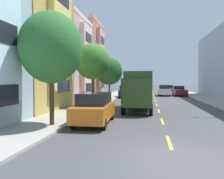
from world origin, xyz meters
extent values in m
plane|color=#424244|center=(0.00, 30.00, 0.00)|extent=(160.00, 160.00, 0.00)
cube|color=#99968E|center=(-7.10, 28.00, 0.07)|extent=(3.20, 120.00, 0.14)
cube|color=#99968E|center=(7.10, 28.00, 0.07)|extent=(3.20, 120.00, 0.14)
cube|color=yellow|center=(0.00, 2.00, 0.00)|extent=(0.14, 2.20, 0.01)
cube|color=yellow|center=(0.00, 7.00, 0.00)|extent=(0.14, 2.20, 0.01)
cube|color=yellow|center=(0.00, 12.00, 0.00)|extent=(0.14, 2.20, 0.01)
cube|color=yellow|center=(0.00, 17.00, 0.00)|extent=(0.14, 2.20, 0.01)
cube|color=yellow|center=(0.00, 22.00, 0.00)|extent=(0.14, 2.20, 0.01)
cube|color=yellow|center=(0.00, 27.00, 0.00)|extent=(0.14, 2.20, 0.01)
cube|color=yellow|center=(0.00, 32.00, 0.00)|extent=(0.14, 2.20, 0.01)
cube|color=yellow|center=(0.00, 37.00, 0.00)|extent=(0.14, 2.20, 0.01)
cube|color=yellow|center=(0.00, 42.00, 0.00)|extent=(0.14, 2.20, 0.01)
cube|color=yellow|center=(0.00, 47.00, 0.00)|extent=(0.14, 2.20, 0.01)
cube|color=#1E232D|center=(-8.13, 2.16, 1.93)|extent=(0.04, 2.72, 1.10)
cube|color=#1E232D|center=(-8.13, 2.16, 5.14)|extent=(0.04, 2.72, 1.10)
cube|color=#F9D572|center=(-8.42, 10.31, 6.72)|extent=(0.55, 3.58, 9.70)
cube|color=#1E232D|center=(-8.13, 10.31, 2.24)|extent=(0.04, 2.72, 1.10)
cube|color=#1E232D|center=(-8.13, 10.31, 5.97)|extent=(0.04, 2.72, 1.10)
cube|color=#CC9E9E|center=(-14.15, 18.45, 5.05)|extent=(10.90, 7.95, 10.10)
cube|color=#FECACA|center=(-8.95, 18.45, 10.32)|extent=(0.60, 7.95, 0.44)
cube|color=#FECACA|center=(-8.42, 18.45, 5.45)|extent=(0.55, 3.58, 7.88)
cube|color=#1E232D|center=(-8.13, 18.45, 1.82)|extent=(0.04, 2.72, 1.10)
cube|color=#1E232D|center=(-8.13, 18.45, 4.85)|extent=(0.04, 2.72, 1.10)
cube|color=#1E232D|center=(-8.13, 18.45, 7.88)|extent=(0.04, 2.72, 1.10)
cube|color=#B27560|center=(-14.27, 26.60, 5.78)|extent=(11.13, 7.95, 11.56)
cube|color=#E19B83|center=(-8.95, 26.60, 11.78)|extent=(0.60, 7.95, 0.44)
cube|color=#E19B83|center=(-8.42, 26.60, 6.24)|extent=(0.55, 3.58, 9.02)
cube|color=#1E232D|center=(-8.13, 26.60, 2.08)|extent=(0.04, 2.72, 1.10)
cube|color=#1E232D|center=(-8.13, 26.60, 5.55)|extent=(0.04, 2.72, 1.10)
cube|color=#1E232D|center=(-8.13, 26.60, 9.02)|extent=(0.04, 2.72, 1.10)
cylinder|color=#47331E|center=(-6.40, 4.08, 1.59)|extent=(0.26, 0.26, 2.90)
ellipsoid|color=#2D6B2D|center=(-6.40, 4.08, 4.57)|extent=(3.59, 3.59, 4.08)
cylinder|color=#47331E|center=(-6.40, 13.52, 1.70)|extent=(0.24, 0.24, 3.11)
ellipsoid|color=#387028|center=(-6.40, 13.52, 4.59)|extent=(3.49, 3.49, 3.56)
cylinder|color=#47331E|center=(-6.40, 22.95, 1.35)|extent=(0.23, 0.23, 2.42)
ellipsoid|color=#1E4C1E|center=(-6.40, 22.95, 4.00)|extent=(3.71, 3.71, 3.84)
cube|color=#2D471E|center=(-1.81, 13.15, 2.07)|extent=(2.43, 5.39, 2.81)
cube|color=#2D471E|center=(-1.79, 9.31, 1.76)|extent=(2.31, 1.91, 2.20)
cube|color=black|center=(-1.78, 8.41, 2.24)|extent=(2.02, 0.09, 0.97)
cube|color=black|center=(-1.82, 15.76, 0.43)|extent=(2.40, 0.17, 0.24)
cylinder|color=black|center=(-2.85, 9.25, 0.48)|extent=(0.28, 0.96, 0.96)
cylinder|color=black|center=(-0.73, 9.27, 0.48)|extent=(0.28, 0.96, 0.96)
cylinder|color=black|center=(-2.87, 14.63, 0.48)|extent=(0.28, 0.96, 0.96)
cylinder|color=black|center=(-0.75, 14.64, 0.48)|extent=(0.28, 0.96, 0.96)
cylinder|color=black|center=(-2.87, 13.53, 0.48)|extent=(0.28, 0.96, 0.96)
cylinder|color=black|center=(-0.75, 13.54, 0.48)|extent=(0.28, 0.96, 0.96)
cube|color=#194C28|center=(4.32, 50.43, 0.64)|extent=(1.84, 4.71, 0.62)
cube|color=black|center=(4.32, 50.05, 1.23)|extent=(1.61, 2.83, 0.55)
cylinder|color=black|center=(5.13, 52.02, 0.33)|extent=(0.22, 0.66, 0.66)
cylinder|color=black|center=(3.53, 52.03, 0.33)|extent=(0.22, 0.66, 0.66)
cylinder|color=black|center=(5.12, 48.82, 0.33)|extent=(0.22, 0.66, 0.66)
cylinder|color=black|center=(3.52, 48.83, 0.33)|extent=(0.22, 0.66, 0.66)
cube|color=navy|center=(-4.49, 27.21, 0.78)|extent=(2.07, 4.85, 0.90)
cube|color=black|center=(-4.49, 27.21, 1.58)|extent=(1.79, 2.83, 0.70)
cylinder|color=black|center=(-5.31, 25.56, 0.33)|extent=(0.24, 0.67, 0.66)
cylinder|color=black|center=(-3.58, 25.60, 0.33)|extent=(0.24, 0.67, 0.66)
cylinder|color=black|center=(-5.40, 28.82, 0.33)|extent=(0.24, 0.67, 0.66)
cylinder|color=black|center=(-3.67, 28.86, 0.33)|extent=(0.24, 0.67, 0.66)
cube|color=maroon|center=(4.45, 32.23, 0.73)|extent=(2.09, 5.33, 0.80)
cube|color=black|center=(4.43, 33.39, 1.43)|extent=(1.79, 1.62, 0.60)
cylinder|color=black|center=(5.31, 34.04, 0.33)|extent=(0.23, 0.66, 0.66)
cylinder|color=black|center=(3.53, 34.01, 0.33)|extent=(0.23, 0.66, 0.66)
cylinder|color=black|center=(5.37, 30.44, 0.33)|extent=(0.23, 0.66, 0.66)
cylinder|color=black|center=(3.59, 30.41, 0.33)|extent=(0.23, 0.66, 0.66)
cube|color=tan|center=(-4.42, 54.31, 0.73)|extent=(2.03, 5.31, 0.80)
cube|color=black|center=(-4.41, 53.15, 1.43)|extent=(1.77, 1.60, 0.60)
cylinder|color=black|center=(-5.30, 52.51, 0.33)|extent=(0.22, 0.66, 0.66)
cylinder|color=black|center=(-3.52, 52.52, 0.33)|extent=(0.22, 0.66, 0.66)
cylinder|color=black|center=(-5.31, 56.11, 0.33)|extent=(0.22, 0.66, 0.66)
cylinder|color=black|center=(-3.53, 56.12, 0.33)|extent=(0.22, 0.66, 0.66)
cube|color=orange|center=(-4.21, 5.45, 0.78)|extent=(2.09, 4.85, 0.90)
cube|color=black|center=(-4.21, 5.45, 1.58)|extent=(1.79, 2.83, 0.70)
cylinder|color=black|center=(-5.03, 3.80, 0.33)|extent=(0.24, 0.67, 0.66)
cylinder|color=black|center=(-3.30, 3.84, 0.33)|extent=(0.24, 0.67, 0.66)
cylinder|color=black|center=(-5.12, 7.06, 0.33)|extent=(0.24, 0.67, 0.66)
cylinder|color=black|center=(-3.39, 7.11, 0.33)|extent=(0.24, 0.67, 0.66)
cube|color=silver|center=(1.80, 32.05, 0.78)|extent=(1.95, 4.80, 0.90)
cube|color=black|center=(1.80, 32.05, 1.58)|extent=(1.72, 2.78, 0.70)
cylinder|color=black|center=(2.67, 33.69, 0.33)|extent=(0.22, 0.66, 0.66)
cylinder|color=black|center=(0.94, 33.69, 0.33)|extent=(0.22, 0.66, 0.66)
cylinder|color=black|center=(2.67, 30.42, 0.33)|extent=(0.22, 0.66, 0.66)
cylinder|color=black|center=(0.94, 30.42, 0.33)|extent=(0.22, 0.66, 0.66)
camera|label=1|loc=(-0.91, -7.83, 2.69)|focal=35.41mm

